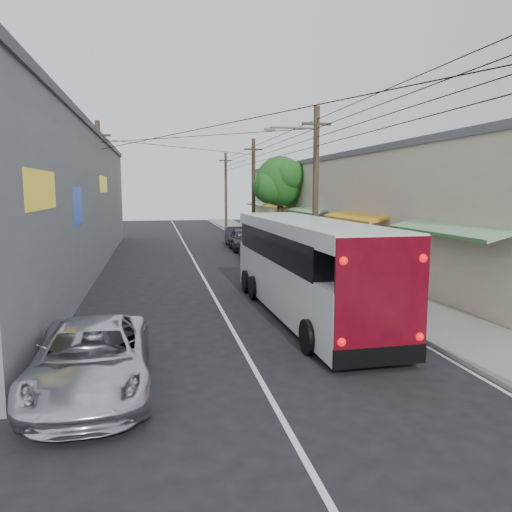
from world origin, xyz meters
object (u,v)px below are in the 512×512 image
at_px(parked_car_mid, 244,239).
at_px(pedestrian_near, 311,256).
at_px(coach_bus, 304,266).
at_px(pedestrian_far, 332,264).
at_px(parked_car_far, 238,237).
at_px(jeepney, 91,359).
at_px(parked_suv, 266,250).

xyz_separation_m(parked_car_mid, pedestrian_near, (1.60, -10.38, 0.15)).
height_order(coach_bus, parked_car_mid, coach_bus).
height_order(coach_bus, pedestrian_near, coach_bus).
bearing_deg(pedestrian_near, pedestrian_far, 90.95).
bearing_deg(pedestrian_far, parked_car_far, -84.63).
distance_m(parked_car_far, pedestrian_near, 12.97).
xyz_separation_m(jeepney, parked_car_far, (7.39, 26.00, 0.01)).
relative_size(coach_bus, parked_car_far, 2.53).
distance_m(parked_suv, parked_car_far, 9.00).
bearing_deg(parked_car_mid, parked_car_far, 90.86).
height_order(parked_car_mid, parked_car_far, parked_car_mid).
bearing_deg(pedestrian_far, coach_bus, 59.94).
bearing_deg(jeepney, pedestrian_far, 46.97).
xyz_separation_m(parked_car_mid, pedestrian_far, (1.60, -13.33, 0.19)).
xyz_separation_m(parked_suv, pedestrian_near, (1.44, -3.87, 0.13)).
xyz_separation_m(jeepney, pedestrian_near, (8.99, 13.13, 0.20)).
bearing_deg(coach_bus, parked_car_mid, 85.25).
bearing_deg(jeepney, parked_car_mid, 70.96).
bearing_deg(pedestrian_near, coach_bus, 71.50).
height_order(parked_car_far, pedestrian_near, pedestrian_near).
bearing_deg(pedestrian_near, parked_suv, -68.72).
bearing_deg(parked_car_far, pedestrian_near, -81.10).
xyz_separation_m(parked_car_far, pedestrian_far, (1.60, -15.82, 0.22)).
relative_size(jeepney, pedestrian_near, 3.24).
relative_size(parked_suv, parked_car_mid, 1.21).
distance_m(jeepney, parked_suv, 18.60).
bearing_deg(coach_bus, parked_car_far, 85.69).
bearing_deg(pedestrian_near, parked_car_mid, -80.29).
height_order(pedestrian_near, pedestrian_far, pedestrian_far).
bearing_deg(parked_suv, pedestrian_near, -75.52).
height_order(parked_suv, parked_car_far, parked_suv).
distance_m(coach_bus, parked_car_far, 20.69).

